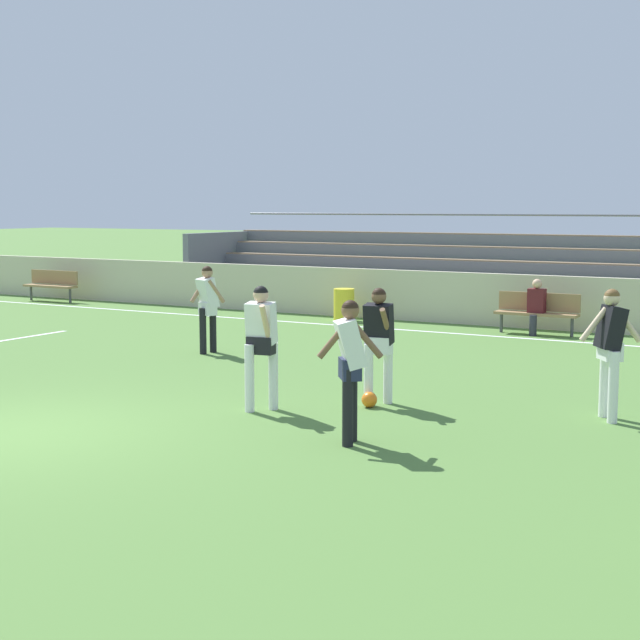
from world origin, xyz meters
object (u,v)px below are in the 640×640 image
object	(u,v)px
trash_bin	(344,305)
player_white_on_ball	(208,302)
player_white_challenging	(261,336)
bench_far_left	(537,309)
soccer_ball	(369,400)
spectator_seated	(536,303)
player_dark_wide_right	(379,336)
bleacher_stand	(478,271)
player_dark_dropping_back	(610,342)
bench_centre_sideline	(52,283)
player_white_deep_cover	(350,358)

from	to	relation	value
trash_bin	player_white_on_ball	distance (m)	5.83
player_white_challenging	player_white_on_ball	size ratio (longest dim) A/B	1.03
bench_far_left	soccer_ball	bearing A→B (deg)	-88.64
player_white_challenging	soccer_ball	xyz separation A→B (m)	(1.19, 0.91, -0.91)
spectator_seated	soccer_ball	distance (m)	8.45
player_dark_wide_right	trash_bin	bearing A→B (deg)	120.95
bleacher_stand	player_white_challenging	size ratio (longest dim) A/B	9.74
bench_far_left	player_white_on_ball	xyz separation A→B (m)	(-4.64, -5.69, 0.44)
trash_bin	player_dark_wide_right	xyz separation A→B (m)	(5.03, -8.39, 0.59)
spectator_seated	player_dark_wide_right	distance (m)	8.19
player_dark_dropping_back	bench_far_left	bearing A→B (deg)	112.96
bench_centre_sideline	player_dark_wide_right	size ratio (longest dim) A/B	1.09
player_white_deep_cover	soccer_ball	world-z (taller)	player_white_deep_cover
bench_centre_sideline	player_white_deep_cover	xyz separation A→B (m)	(15.32, -10.45, 0.47)
bench_far_left	soccer_ball	size ratio (longest dim) A/B	8.18
spectator_seated	player_white_deep_cover	distance (m)	10.38
bleacher_stand	player_white_deep_cover	xyz separation A→B (m)	(3.53, -13.89, -0.05)
player_dark_dropping_back	soccer_ball	world-z (taller)	player_dark_dropping_back
player_dark_wide_right	player_white_deep_cover	distance (m)	2.27
player_dark_wide_right	player_dark_dropping_back	bearing A→B (deg)	11.28
spectator_seated	player_white_on_ball	distance (m)	7.26
bleacher_stand	spectator_seated	world-z (taller)	bleacher_stand
player_white_on_ball	soccer_ball	bearing A→B (deg)	-30.47
bench_far_left	player_white_challenging	size ratio (longest dim) A/B	1.05
player_white_on_ball	trash_bin	bearing A→B (deg)	91.77
bleacher_stand	player_white_on_ball	bearing A→B (deg)	-102.45
bench_centre_sideline	player_dark_wide_right	xyz separation A→B (m)	(14.64, -8.29, 0.43)
bench_far_left	player_dark_dropping_back	bearing A→B (deg)	-67.04
bench_centre_sideline	soccer_ball	bearing A→B (deg)	-30.29
bleacher_stand	bench_centre_sideline	size ratio (longest dim) A/B	9.26
bench_centre_sideline	spectator_seated	distance (m)	14.42
player_dark_wide_right	soccer_ball	world-z (taller)	player_dark_wide_right
bench_centre_sideline	player_dark_dropping_back	world-z (taller)	player_dark_dropping_back
bleacher_stand	bench_centre_sideline	xyz separation A→B (m)	(-11.80, -3.44, -0.52)
spectator_seated	bench_centre_sideline	bearing A→B (deg)	179.54
bench_far_left	spectator_seated	xyz separation A→B (m)	(0.00, -0.12, 0.16)
trash_bin	player_white_on_ball	size ratio (longest dim) A/B	0.47
trash_bin	soccer_ball	size ratio (longest dim) A/B	3.54
player_white_challenging	player_white_on_ball	world-z (taller)	player_white_challenging
bleacher_stand	spectator_seated	bearing A→B (deg)	-53.57
player_dark_wide_right	player_white_on_ball	bearing A→B (deg)	151.83
bleacher_stand	player_dark_dropping_back	world-z (taller)	bleacher_stand
bleacher_stand	player_white_on_ball	size ratio (longest dim) A/B	10.06
player_white_on_ball	soccer_ball	distance (m)	5.68
player_white_on_ball	soccer_ball	world-z (taller)	player_white_on_ball
player_white_on_ball	soccer_ball	xyz separation A→B (m)	(4.84, -2.85, -0.87)
bench_far_left	soccer_ball	world-z (taller)	bench_far_left
spectator_seated	player_dark_dropping_back	distance (m)	8.25
bench_centre_sideline	bleacher_stand	bearing A→B (deg)	16.24
soccer_ball	player_white_on_ball	bearing A→B (deg)	149.53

